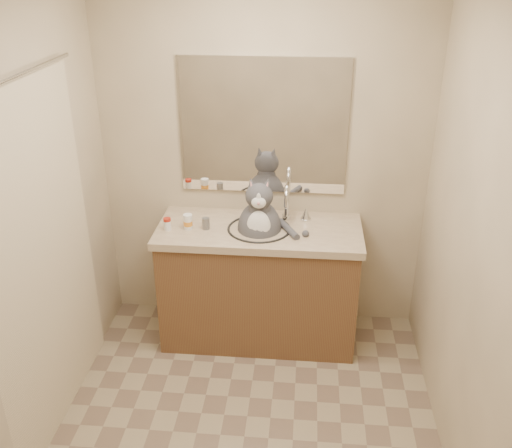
{
  "coord_description": "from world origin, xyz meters",
  "views": [
    {
      "loc": [
        0.28,
        -2.37,
        2.49
      ],
      "look_at": [
        0.01,
        0.65,
        1.03
      ],
      "focal_mm": 40.0,
      "sensor_mm": 36.0,
      "label": 1
    }
  ],
  "objects": [
    {
      "name": "room",
      "position": [
        0.0,
        0.0,
        1.2
      ],
      "size": [
        2.22,
        2.52,
        2.42
      ],
      "color": "gray",
      "rests_on": "ground"
    },
    {
      "name": "pill_bottle_redcap",
      "position": [
        -0.59,
        0.88,
        0.89
      ],
      "size": [
        0.06,
        0.06,
        0.08
      ],
      "rotation": [
        0.0,
        0.0,
        -0.43
      ],
      "color": "white",
      "rests_on": "vanity"
    },
    {
      "name": "vanity",
      "position": [
        0.0,
        0.96,
        0.44
      ],
      "size": [
        1.34,
        0.59,
        1.12
      ],
      "color": "brown",
      "rests_on": "ground"
    },
    {
      "name": "cat",
      "position": [
        0.0,
        0.94,
        0.88
      ],
      "size": [
        0.42,
        0.33,
        0.57
      ],
      "rotation": [
        0.0,
        0.0,
        0.04
      ],
      "color": "#49494E",
      "rests_on": "vanity"
    },
    {
      "name": "grey_canister",
      "position": [
        -0.34,
        0.92,
        0.89
      ],
      "size": [
        0.06,
        0.06,
        0.08
      ],
      "rotation": [
        0.0,
        0.0,
        0.33
      ],
      "color": "slate",
      "rests_on": "vanity"
    },
    {
      "name": "pill_bottle_orange",
      "position": [
        -0.46,
        0.91,
        0.9
      ],
      "size": [
        0.07,
        0.07,
        0.1
      ],
      "rotation": [
        0.0,
        0.0,
        -0.27
      ],
      "color": "white",
      "rests_on": "vanity"
    },
    {
      "name": "shower_curtain",
      "position": [
        -1.05,
        0.1,
        1.03
      ],
      "size": [
        0.02,
        1.3,
        1.93
      ],
      "color": "beige",
      "rests_on": "ground"
    },
    {
      "name": "mirror",
      "position": [
        0.0,
        1.24,
        1.45
      ],
      "size": [
        1.1,
        0.02,
        0.9
      ],
      "primitive_type": "cube",
      "color": "white",
      "rests_on": "room"
    }
  ]
}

